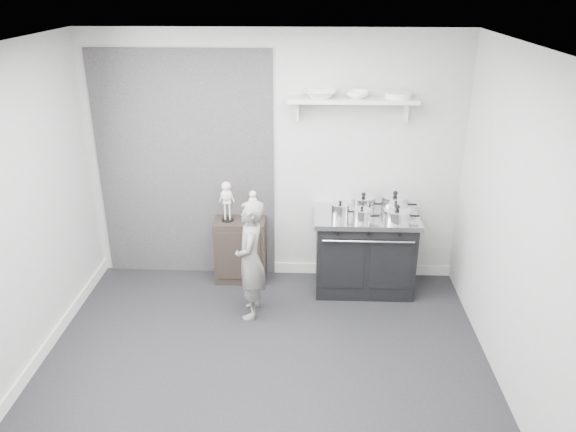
# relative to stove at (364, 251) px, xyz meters

# --- Properties ---
(ground) EXTENTS (4.00, 4.00, 0.00)m
(ground) POSITION_rel_stove_xyz_m (-0.98, -1.48, -0.44)
(ground) COLOR black
(ground) RESTS_ON ground
(room_shell) EXTENTS (4.02, 3.62, 2.71)m
(room_shell) POSITION_rel_stove_xyz_m (-1.07, -1.33, 1.20)
(room_shell) COLOR #A9A9A7
(room_shell) RESTS_ON ground
(wall_shelf) EXTENTS (1.30, 0.26, 0.24)m
(wall_shelf) POSITION_rel_stove_xyz_m (-0.18, 0.20, 1.57)
(wall_shelf) COLOR silver
(wall_shelf) RESTS_ON room_shell
(stove) EXTENTS (1.08, 0.68, 0.87)m
(stove) POSITION_rel_stove_xyz_m (0.00, 0.00, 0.00)
(stove) COLOR black
(stove) RESTS_ON ground
(side_cabinet) EXTENTS (0.55, 0.32, 0.72)m
(side_cabinet) POSITION_rel_stove_xyz_m (-1.35, 0.13, -0.08)
(side_cabinet) COLOR black
(side_cabinet) RESTS_ON ground
(child) EXTENTS (0.30, 0.45, 1.23)m
(child) POSITION_rel_stove_xyz_m (-1.16, -0.57, 0.17)
(child) COLOR slate
(child) RESTS_ON ground
(pot_front_left) EXTENTS (0.28, 0.19, 0.19)m
(pot_front_left) POSITION_rel_stove_xyz_m (-0.28, -0.11, 0.51)
(pot_front_left) COLOR silver
(pot_front_left) RESTS_ON stove
(pot_back_left) EXTENTS (0.35, 0.26, 0.20)m
(pot_back_left) POSITION_rel_stove_xyz_m (-0.03, 0.13, 0.51)
(pot_back_left) COLOR silver
(pot_back_left) RESTS_ON stove
(pot_back_right) EXTENTS (0.38, 0.29, 0.23)m
(pot_back_right) POSITION_rel_stove_xyz_m (0.30, 0.09, 0.52)
(pot_back_right) COLOR silver
(pot_back_right) RESTS_ON stove
(pot_front_right) EXTENTS (0.37, 0.28, 0.18)m
(pot_front_right) POSITION_rel_stove_xyz_m (0.29, -0.15, 0.50)
(pot_front_right) COLOR silver
(pot_front_right) RESTS_ON stove
(pot_front_center) EXTENTS (0.27, 0.18, 0.16)m
(pot_front_center) POSITION_rel_stove_xyz_m (-0.07, -0.17, 0.50)
(pot_front_center) COLOR silver
(pot_front_center) RESTS_ON stove
(skeleton_full) EXTENTS (0.14, 0.09, 0.51)m
(skeleton_full) POSITION_rel_stove_xyz_m (-1.48, 0.13, 0.54)
(skeleton_full) COLOR beige
(skeleton_full) RESTS_ON side_cabinet
(skeleton_torso) EXTENTS (0.11, 0.07, 0.40)m
(skeleton_torso) POSITION_rel_stove_xyz_m (-1.20, 0.13, 0.48)
(skeleton_torso) COLOR beige
(skeleton_torso) RESTS_ON side_cabinet
(bowl_large) EXTENTS (0.33, 0.33, 0.08)m
(bowl_large) POSITION_rel_stove_xyz_m (-0.51, 0.19, 1.64)
(bowl_large) COLOR white
(bowl_large) RESTS_ON wall_shelf
(bowl_small) EXTENTS (0.23, 0.23, 0.07)m
(bowl_small) POSITION_rel_stove_xyz_m (-0.14, 0.19, 1.64)
(bowl_small) COLOR white
(bowl_small) RESTS_ON wall_shelf
(plate_stack) EXTENTS (0.26, 0.26, 0.06)m
(plate_stack) POSITION_rel_stove_xyz_m (0.26, 0.19, 1.63)
(plate_stack) COLOR white
(plate_stack) RESTS_ON wall_shelf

